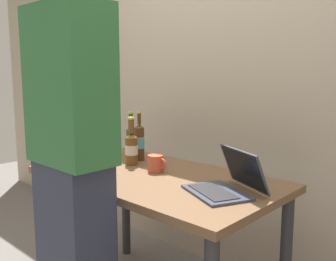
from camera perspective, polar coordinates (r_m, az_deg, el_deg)
The scene contains 8 objects.
desk at distance 2.06m, azimuth -2.00°, elevation -9.39°, with size 1.34×0.75×0.77m.
laptop at distance 1.75m, azimuth 8.87°, elevation -7.84°, with size 0.40×0.39×0.20m.
beer_bottle_dark at distance 2.34m, azimuth -4.35°, elevation -1.66°, with size 0.06×0.06×0.31m.
beer_bottle_green at distance 2.23m, azimuth -5.54°, elevation -2.53°, with size 0.08×0.08×0.28m.
beer_bottle_amber at distance 2.45m, azimuth -5.58°, elevation -1.44°, with size 0.07×0.07×0.29m.
person_figure at distance 1.64m, azimuth -14.27°, elevation -4.40°, with size 0.39×0.29×1.83m.
coffee_mug at distance 2.08m, azimuth -1.83°, elevation -5.00°, with size 0.12×0.09×0.09m.
back_wall at distance 2.49m, azimuth 9.25°, elevation 8.38°, with size 6.00×0.10×2.60m, color tan.
Camera 1 is at (1.39, -1.38, 1.32)m, focal length 40.30 mm.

